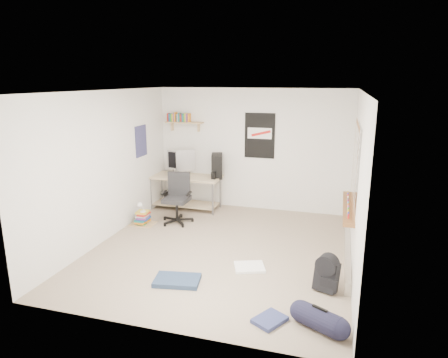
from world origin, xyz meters
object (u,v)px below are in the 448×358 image
(duffel_bag, at_px, (319,318))
(book_stack, at_px, (143,217))
(desk, at_px, (186,192))
(backpack, at_px, (327,276))
(office_chair, at_px, (177,198))

(duffel_bag, height_order, book_stack, duffel_bag)
(duffel_bag, bearing_deg, desk, 157.62)
(backpack, bearing_deg, book_stack, 175.87)
(book_stack, bearing_deg, desk, 69.24)
(book_stack, bearing_deg, backpack, -24.05)
(desk, distance_m, book_stack, 1.23)
(office_chair, distance_m, book_stack, 0.73)
(backpack, distance_m, duffel_bag, 0.89)
(desk, bearing_deg, book_stack, -120.47)
(desk, relative_size, duffel_bag, 3.06)
(office_chair, bearing_deg, desk, 93.18)
(backpack, height_order, duffel_bag, backpack)
(office_chair, xyz_separation_m, backpack, (2.85, -1.80, -0.29))
(office_chair, relative_size, book_stack, 1.96)
(office_chair, height_order, duffel_bag, office_chair)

